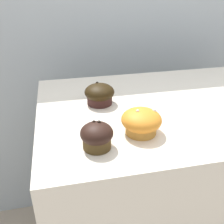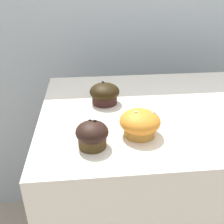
{
  "view_description": "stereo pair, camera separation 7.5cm",
  "coord_description": "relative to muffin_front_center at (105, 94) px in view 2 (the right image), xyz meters",
  "views": [
    {
      "loc": [
        -0.42,
        -0.75,
        1.34
      ],
      "look_at": [
        -0.28,
        -0.1,
        0.99
      ],
      "focal_mm": 42.0,
      "sensor_mm": 36.0,
      "label": 1
    },
    {
      "loc": [
        -0.35,
        -0.76,
        1.34
      ],
      "look_at": [
        -0.28,
        -0.1,
        0.99
      ],
      "focal_mm": 42.0,
      "sensor_mm": 36.0,
      "label": 2
    }
  ],
  "objects": [
    {
      "name": "wall_back",
      "position": [
        0.29,
        0.55,
        -0.08
      ],
      "size": [
        3.2,
        0.1,
        1.8
      ],
      "primitive_type": "cube",
      "color": "#A8B2B7",
      "rests_on": "ground"
    },
    {
      "name": "display_counter",
      "position": [
        0.29,
        -0.05,
        -0.51
      ],
      "size": [
        1.0,
        0.64,
        0.94
      ],
      "primitive_type": "cube",
      "color": "silver",
      "rests_on": "ground"
    },
    {
      "name": "muffin_front_center",
      "position": [
        0.0,
        0.0,
        0.0
      ],
      "size": [
        0.1,
        0.1,
        0.07
      ],
      "color": "#371C19",
      "rests_on": "display_counter"
    },
    {
      "name": "muffin_back_left",
      "position": [
        -0.05,
        -0.25,
        -0.0
      ],
      "size": [
        0.08,
        0.08,
        0.07
      ],
      "color": "#453217",
      "rests_on": "display_counter"
    },
    {
      "name": "muffin_back_right",
      "position": [
        0.08,
        -0.21,
        0.0
      ],
      "size": [
        0.11,
        0.11,
        0.07
      ],
      "color": "#BF8132",
      "rests_on": "display_counter"
    }
  ]
}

